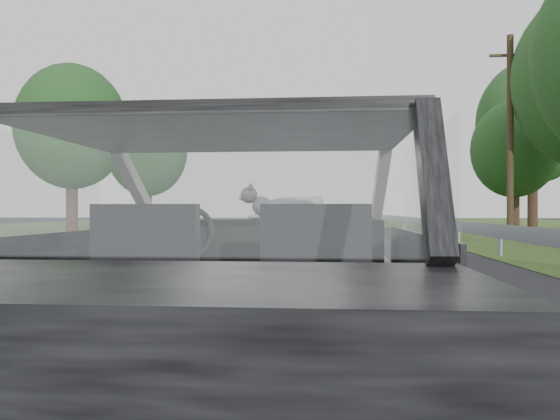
% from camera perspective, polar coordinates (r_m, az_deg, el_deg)
% --- Properties ---
extents(ground, '(140.00, 140.00, 0.00)m').
position_cam_1_polar(ground, '(3.12, -3.90, -19.91)').
color(ground, '#2E2D36').
rests_on(ground, ground).
extents(subject_car, '(1.80, 4.00, 1.45)m').
position_cam_1_polar(subject_car, '(2.95, -3.90, -6.55)').
color(subject_car, black).
rests_on(subject_car, ground).
extents(dashboard, '(1.58, 0.45, 0.30)m').
position_cam_1_polar(dashboard, '(3.56, -2.35, -3.41)').
color(dashboard, black).
rests_on(dashboard, subject_car).
extents(driver_seat, '(0.50, 0.72, 0.42)m').
position_cam_1_polar(driver_seat, '(2.75, -13.13, -3.79)').
color(driver_seat, black).
rests_on(driver_seat, subject_car).
extents(passenger_seat, '(0.50, 0.72, 0.42)m').
position_cam_1_polar(passenger_seat, '(2.61, 3.82, -3.99)').
color(passenger_seat, black).
rests_on(passenger_seat, subject_car).
extents(steering_wheel, '(0.36, 0.36, 0.04)m').
position_cam_1_polar(steering_wheel, '(3.34, -9.83, -2.43)').
color(steering_wheel, black).
rests_on(steering_wheel, dashboard).
extents(cat, '(0.54, 0.20, 0.24)m').
position_cam_1_polar(cat, '(3.52, 0.62, 0.26)').
color(cat, gray).
rests_on(cat, dashboard).
extents(guardrail, '(0.05, 90.00, 0.32)m').
position_cam_1_polar(guardrail, '(13.47, 21.57, -2.04)').
color(guardrail, gray).
rests_on(guardrail, ground).
extents(other_car, '(2.09, 4.84, 1.57)m').
position_cam_1_polar(other_car, '(20.59, 2.08, -0.76)').
color(other_car, '#B7B7B7').
rests_on(other_car, ground).
extents(highway_sign, '(0.23, 0.93, 2.32)m').
position_cam_1_polar(highway_sign, '(21.16, 17.20, 0.27)').
color(highway_sign, '#09491E').
rests_on(highway_sign, ground).
extents(utility_pole, '(0.29, 0.29, 7.89)m').
position_cam_1_polar(utility_pole, '(23.25, 22.92, 7.13)').
color(utility_pole, '#2D2318').
rests_on(utility_pole, ground).
extents(tree_2, '(4.63, 4.63, 6.12)m').
position_cam_1_polar(tree_2, '(28.53, 23.28, 4.02)').
color(tree_2, '#1C4A19').
rests_on(tree_2, ground).
extents(tree_3, '(6.16, 6.16, 9.27)m').
position_cam_1_polar(tree_3, '(34.04, 24.89, 6.04)').
color(tree_3, '#1C4A19').
rests_on(tree_3, ground).
extents(tree_5, '(5.91, 5.91, 7.36)m').
position_cam_1_polar(tree_5, '(26.16, -20.92, 5.75)').
color(tree_5, '#1C4A19').
rests_on(tree_5, ground).
extents(tree_6, '(5.93, 5.93, 6.76)m').
position_cam_1_polar(tree_6, '(31.57, -13.70, 4.23)').
color(tree_6, '#1C4A19').
rests_on(tree_6, ground).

